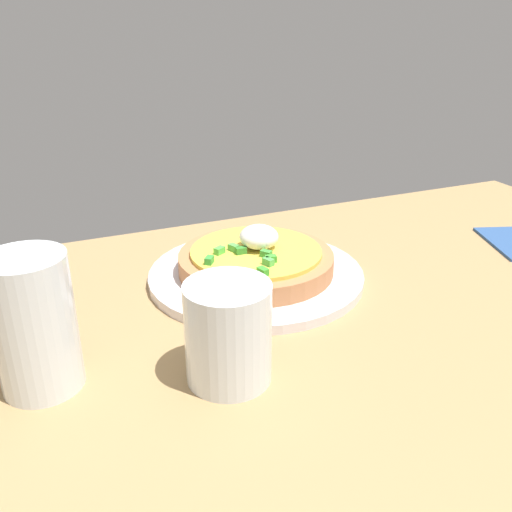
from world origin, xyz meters
The scene contains 6 objects.
dining_table centered at (0.00, 0.00, 1.32)cm, with size 124.06×65.65×2.63cm, color #A58354.
plate centered at (-1.45, -11.22, 3.21)cm, with size 26.48×26.48×1.15cm, color silver.
pizza centered at (-1.47, -11.24, 5.34)cm, with size 19.03×19.03×5.70cm.
cup_near centered at (24.23, 0.74, 8.43)cm, with size 7.07×7.07×12.53cm.
cup_far centered at (8.70, 6.25, 6.80)cm, with size 7.73×7.73×9.37cm.
fork centered at (24.51, -17.69, 2.88)cm, with size 5.88×11.12×0.50cm.
Camera 1 is at (22.75, 45.14, 33.12)cm, focal length 38.52 mm.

